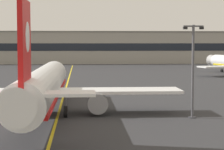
# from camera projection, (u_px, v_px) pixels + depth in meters

# --- Properties ---
(ground_plane) EXTENTS (400.00, 400.00, 0.00)m
(ground_plane) POSITION_uv_depth(u_px,v_px,m) (48.00, 139.00, 37.93)
(ground_plane) COLOR #2D2D30
(taxiway_centreline) EXTENTS (2.11, 179.99, 0.01)m
(taxiway_centreline) POSITION_uv_depth(u_px,v_px,m) (64.00, 96.00, 67.78)
(taxiway_centreline) COLOR yellow
(taxiway_centreline) RESTS_ON ground
(airliner_foreground) EXTENTS (32.01, 41.41, 11.65)m
(airliner_foreground) POSITION_uv_depth(u_px,v_px,m) (43.00, 86.00, 50.08)
(airliner_foreground) COLOR white
(airliner_foreground) RESTS_ON ground
(apron_lamp_post) EXTENTS (2.24, 0.90, 10.24)m
(apron_lamp_post) POSITION_uv_depth(u_px,v_px,m) (193.00, 69.00, 48.01)
(apron_lamp_post) COLOR #515156
(apron_lamp_post) RESTS_ON ground
(safety_cone_by_nose_gear) EXTENTS (0.44, 0.44, 0.55)m
(safety_cone_by_nose_gear) POSITION_uv_depth(u_px,v_px,m) (59.00, 95.00, 67.32)
(safety_cone_by_nose_gear) COLOR orange
(safety_cone_by_nose_gear) RESTS_ON ground
(terminal_building) EXTENTS (157.90, 12.40, 12.57)m
(terminal_building) POSITION_uv_depth(u_px,v_px,m) (100.00, 47.00, 171.51)
(terminal_building) COLOR #9E998E
(terminal_building) RESTS_ON ground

